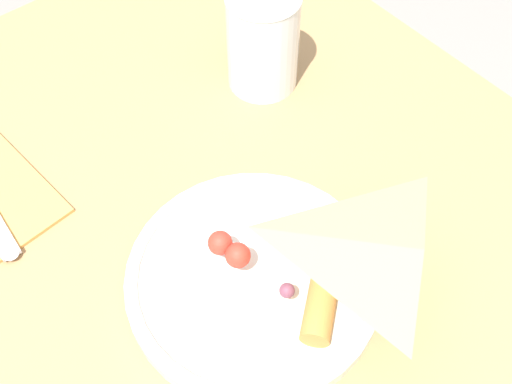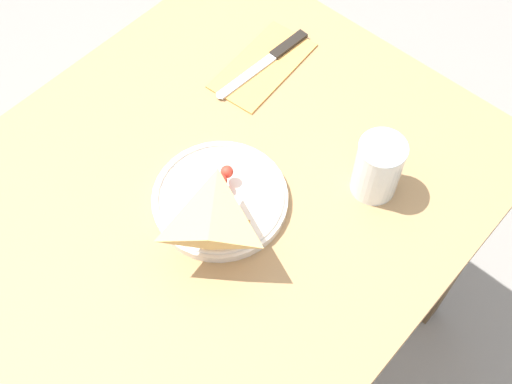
% 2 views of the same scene
% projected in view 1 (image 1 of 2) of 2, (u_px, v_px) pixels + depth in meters
% --- Properties ---
extents(plate_pizza, '(0.22, 0.22, 0.05)m').
position_uv_depth(plate_pizza, '(255.00, 276.00, 0.54)').
color(plate_pizza, silver).
rests_on(plate_pizza, dining_table).
extents(milk_glass, '(0.08, 0.08, 0.11)m').
position_uv_depth(milk_glass, '(263.00, 43.00, 0.65)').
color(milk_glass, white).
rests_on(milk_glass, dining_table).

